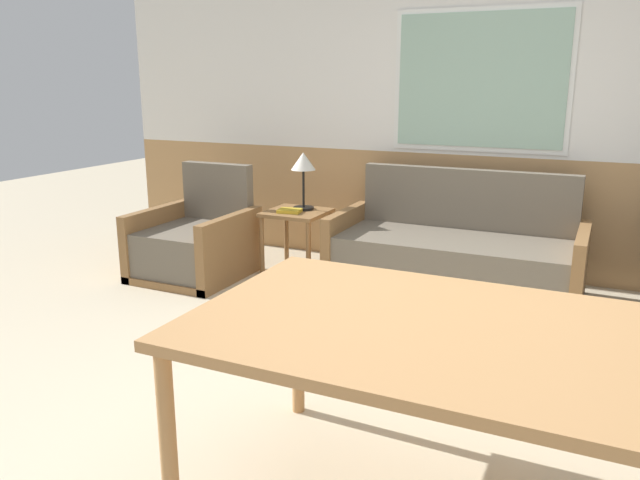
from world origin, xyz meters
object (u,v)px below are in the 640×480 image
armchair (195,245)px  table_lamp (303,166)px  couch (454,257)px  dining_table (493,351)px  side_table (297,222)px

armchair → table_lamp: (0.74, 0.53, 0.63)m
couch → table_lamp: table_lamp is taller
table_lamp → dining_table: bearing=-52.4°
dining_table → couch: bearing=105.5°
side_table → dining_table: dining_table is taller
armchair → table_lamp: table_lamp is taller
couch → side_table: couch is taller
couch → side_table: bearing=-176.7°
couch → dining_table: 2.74m
armchair → couch: bearing=11.7°
table_lamp → dining_table: table_lamp is taller
armchair → side_table: 0.86m
armchair → table_lamp: 1.11m
side_table → table_lamp: (0.02, 0.09, 0.46)m
armchair → dining_table: bearing=-39.9°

